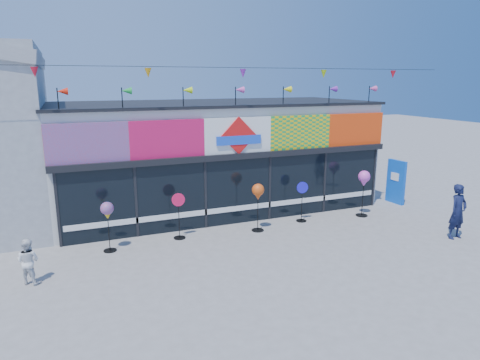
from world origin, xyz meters
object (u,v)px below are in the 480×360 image
spinner_1 (179,215)px  spinner_4 (364,180)px  blue_sign (396,182)px  child (28,261)px  spinner_0 (107,212)px  adult_man (458,212)px  spinner_2 (258,193)px  spinner_3 (302,201)px

spinner_1 → spinner_4: size_ratio=0.86×
blue_sign → child: blue_sign is taller
spinner_0 → spinner_1: 2.22m
spinner_4 → adult_man: 3.31m
spinner_2 → spinner_3: size_ratio=1.12×
blue_sign → spinner_4: bearing=-163.3°
blue_sign → spinner_3: bearing=-177.3°
spinner_1 → spinner_4: 6.88m
child → spinner_3: bearing=-137.8°
spinner_0 → adult_man: bearing=-16.5°
spinner_0 → spinner_2: 4.76m
spinner_1 → child: bearing=-159.0°
spinner_0 → child: bearing=-146.1°
spinner_4 → adult_man: adult_man is taller
spinner_4 → child: bearing=-173.2°
spinner_1 → spinner_3: 4.46m
adult_man → child: size_ratio=1.51×
spinner_3 → adult_man: (3.70, -3.31, 0.12)m
blue_sign → spinner_2: (-6.59, -0.91, 0.40)m
spinner_1 → spinner_3: size_ratio=1.03×
spinner_3 → spinner_2: bearing=-170.6°
spinner_2 → child: spinner_2 is taller
spinner_0 → spinner_2: bearing=-0.7°
spinner_4 → child: 11.16m
blue_sign → spinner_3: blue_sign is taller
spinner_3 → spinner_4: (2.39, -0.31, 0.61)m
spinner_2 → spinner_4: 4.25m
spinner_4 → adult_man: size_ratio=0.98×
spinner_2 → adult_man: bearing=-28.4°
spinner_0 → spinner_1: spinner_0 is taller
child → adult_man: bearing=-156.2°
blue_sign → spinner_0: bearing=179.7°
spinner_1 → child: 4.51m
spinner_0 → blue_sign: bearing=4.3°
spinner_4 → spinner_0: bearing=179.7°
spinner_4 → child: (-11.05, -1.32, -0.79)m
spinner_2 → spinner_3: bearing=9.4°
spinner_0 → spinner_2: spinner_2 is taller
spinner_3 → spinner_4: 2.49m
spinner_2 → spinner_4: spinner_4 is taller
spinner_0 → spinner_3: size_ratio=1.04×
spinner_2 → spinner_4: (4.25, 0.00, 0.08)m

